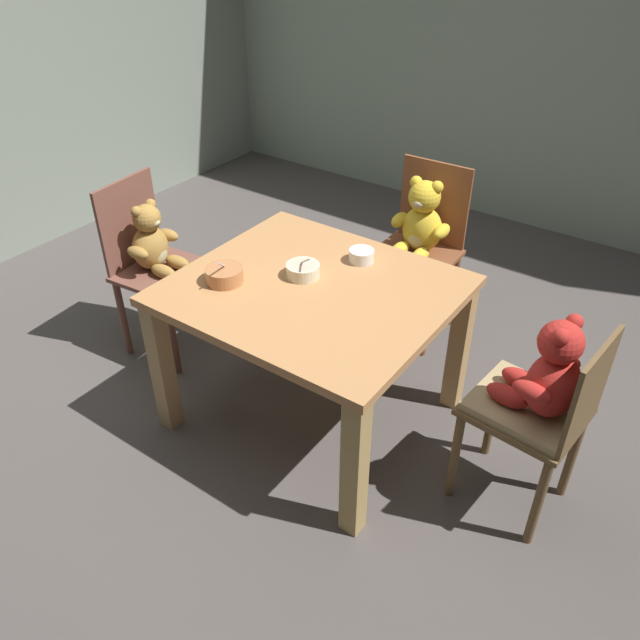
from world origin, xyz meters
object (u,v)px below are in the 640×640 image
Objects in this scene: teddy_chair_near_left at (153,252)px; teddy_chair_far_center at (421,231)px; porridge_bowl_white_far_center at (361,255)px; porridge_bowl_terracotta_near_left at (224,275)px; porridge_bowl_cream_center at (303,270)px; dining_table at (313,310)px; teddy_chair_near_right at (543,391)px.

teddy_chair_near_left is 1.37m from teddy_chair_far_center.
porridge_bowl_white_far_center is 0.60m from porridge_bowl_terracotta_near_left.
teddy_chair_far_center is (1.00, 0.92, 0.03)m from teddy_chair_near_left.
teddy_chair_near_left reaches higher than porridge_bowl_cream_center.
porridge_bowl_white_far_center is 0.28m from porridge_bowl_cream_center.
teddy_chair_far_center is (0.03, 0.92, -0.00)m from dining_table.
teddy_chair_near_left is at bearing -176.85° from porridge_bowl_cream_center.
teddy_chair_near_left reaches higher than teddy_chair_near_right.
teddy_chair_near_left is at bearing -163.75° from porridge_bowl_white_far_center.
porridge_bowl_cream_center is at bearing 152.22° from dining_table.
teddy_chair_far_center is 8.26× the size of porridge_bowl_white_far_center.
teddy_chair_near_left is (-0.98, -0.00, -0.03)m from dining_table.
porridge_bowl_terracotta_near_left reaches higher than porridge_bowl_white_far_center.
porridge_bowl_white_far_center is at bearing 51.78° from porridge_bowl_terracotta_near_left.
porridge_bowl_terracotta_near_left is 0.33m from porridge_bowl_cream_center.
teddy_chair_near_left is 1.95m from teddy_chair_near_right.
teddy_chair_near_right reaches higher than porridge_bowl_terracotta_near_left.
teddy_chair_far_center reaches higher than porridge_bowl_white_far_center.
teddy_chair_near_left is 1.08m from porridge_bowl_white_far_center.
teddy_chair_near_left is at bearing -48.75° from teddy_chair_far_center.
porridge_bowl_white_far_center is at bearing 0.79° from teddy_chair_far_center.
teddy_chair_near_left reaches higher than dining_table.
teddy_chair_near_right is at bearing -3.29° from teddy_chair_near_left.
teddy_chair_near_left reaches higher than porridge_bowl_terracotta_near_left.
teddy_chair_near_left is at bearing -179.72° from dining_table.
teddy_chair_near_right is at bearing -14.44° from porridge_bowl_white_far_center.
porridge_bowl_white_far_center is (0.05, 0.29, 0.15)m from dining_table.
dining_table is at bearing -4.86° from teddy_chair_near_left.
porridge_bowl_terracotta_near_left is (-0.37, -0.47, 0.01)m from porridge_bowl_white_far_center.
teddy_chair_near_right is 1.06m from porridge_bowl_cream_center.
porridge_bowl_white_far_center is 0.70× the size of porridge_bowl_terracotta_near_left.
teddy_chair_near_right is at bearing 46.23° from teddy_chair_far_center.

